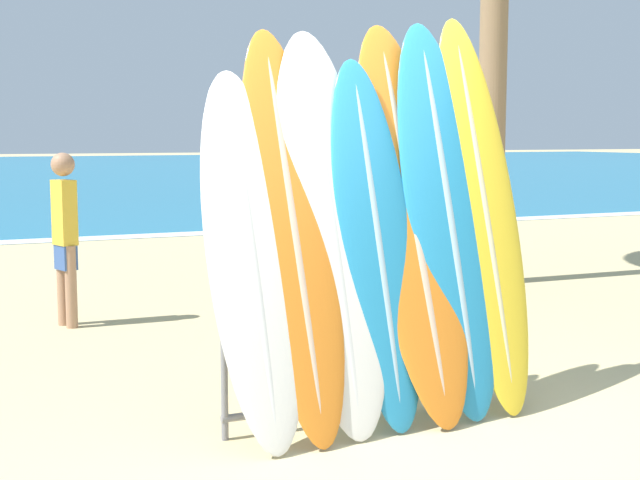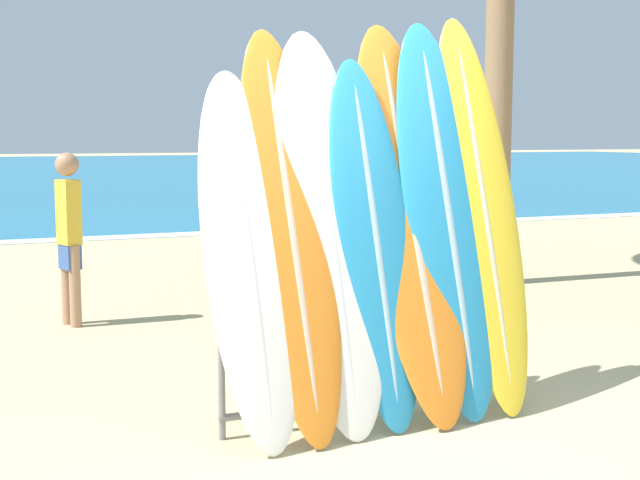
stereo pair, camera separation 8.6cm
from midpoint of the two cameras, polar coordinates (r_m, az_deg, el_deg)
ground_plane at (r=5.11m, az=5.99°, el=-12.36°), size 160.00×160.00×0.00m
surfboard_rack at (r=5.25m, az=3.92°, el=-6.01°), size 1.90×0.04×0.95m
surfboard_slot_0 at (r=4.87m, az=-4.10°, el=-0.89°), size 0.51×0.86×2.05m
surfboard_slot_1 at (r=4.99m, az=-1.45°, el=0.79°), size 0.50×0.96×2.30m
surfboard_slot_2 at (r=5.08m, az=1.06°, el=0.85°), size 0.60×0.87×2.30m
surfboard_slot_3 at (r=5.16m, az=3.95°, el=0.03°), size 0.48×0.75×2.14m
surfboard_slot_4 at (r=5.33m, az=6.25°, el=1.47°), size 0.58×0.98×2.37m
surfboard_slot_5 at (r=5.42m, az=8.50°, el=1.59°), size 0.56×0.83×2.38m
surfboard_slot_6 at (r=5.57m, az=10.75°, el=1.91°), size 0.48×0.84×2.42m
person_near_water at (r=8.05m, az=-15.46°, el=0.50°), size 0.20×0.25×1.52m
person_mid_beach at (r=10.51m, az=1.89°, el=2.71°), size 0.29×0.23×1.71m
person_far_left at (r=8.26m, az=2.73°, el=1.91°), size 0.31×0.27×1.79m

